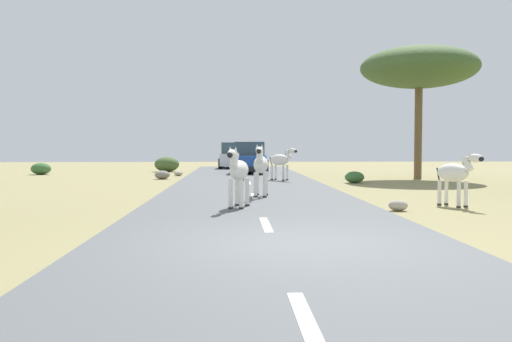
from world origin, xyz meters
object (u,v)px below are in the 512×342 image
at_px(zebra_1, 455,174).
at_px(zebra_2, 238,171).
at_px(bush_1, 354,177).
at_px(rock_0, 398,205).
at_px(bush_4, 41,169).
at_px(bush_3, 167,164).
at_px(car_0, 250,159).
at_px(car_1, 235,156).
at_px(rock_2, 178,173).
at_px(zebra_0, 261,165).
at_px(tree_3, 419,68).
at_px(zebra_4, 281,160).
at_px(rock_1, 162,175).

height_order(zebra_1, zebra_2, zebra_2).
height_order(bush_1, rock_0, bush_1).
bearing_deg(bush_4, bush_3, 25.34).
relative_size(zebra_1, rock_0, 3.09).
bearing_deg(car_0, zebra_2, 91.79).
xyz_separation_m(bush_1, bush_3, (-9.14, 10.50, 0.20)).
distance_m(car_1, bush_4, 12.81).
relative_size(zebra_1, zebra_2, 0.91).
xyz_separation_m(car_1, rock_2, (-2.97, -8.74, -0.72)).
bearing_deg(bush_1, zebra_0, -123.16).
relative_size(zebra_1, bush_1, 1.76).
distance_m(zebra_0, tree_3, 12.97).
bearing_deg(bush_1, zebra_2, -117.69).
height_order(zebra_2, bush_3, zebra_2).
distance_m(zebra_1, rock_2, 17.27).
xyz_separation_m(tree_3, rock_0, (-4.77, -12.70, -5.09)).
bearing_deg(zebra_0, zebra_2, 83.10).
bearing_deg(zebra_1, car_1, -101.74).
height_order(tree_3, bush_1, tree_3).
relative_size(tree_3, bush_3, 4.17).
bearing_deg(bush_1, rock_0, -96.52).
distance_m(bush_3, rock_0, 21.97).
bearing_deg(bush_4, zebra_1, -45.41).
relative_size(zebra_1, car_1, 0.33).
xyz_separation_m(bush_1, bush_4, (-15.61, 7.43, 0.07)).
distance_m(zebra_0, zebra_4, 7.92).
distance_m(zebra_4, rock_0, 11.37).
distance_m(car_0, bush_4, 11.46).
distance_m(car_0, rock_2, 4.38).
bearing_deg(bush_3, rock_0, -68.62).
xyz_separation_m(zebra_0, bush_1, (4.31, 6.59, -0.74)).
bearing_deg(zebra_4, car_1, -126.04).
xyz_separation_m(bush_3, bush_4, (-6.47, -3.06, -0.13)).
relative_size(zebra_4, bush_4, 1.39).
height_order(car_1, rock_0, car_1).
xyz_separation_m(car_1, rock_1, (-3.44, -11.58, -0.64)).
relative_size(zebra_2, rock_0, 3.38).
xyz_separation_m(zebra_2, bush_1, (5.01, 9.55, -0.71)).
relative_size(rock_0, rock_1, 0.65).
xyz_separation_m(zebra_1, bush_4, (-16.24, 16.48, -0.54)).
bearing_deg(rock_1, tree_3, -1.49).
height_order(car_0, rock_1, car_0).
xyz_separation_m(rock_0, rock_2, (-6.86, 15.85, -0.01)).
bearing_deg(car_0, zebra_1, 110.37).
bearing_deg(zebra_1, bush_1, -111.21).
bearing_deg(zebra_0, rock_1, -60.17).
relative_size(bush_4, rock_0, 2.28).
bearing_deg(bush_1, tree_3, 36.98).
xyz_separation_m(tree_3, rock_1, (-12.11, 0.31, -5.03)).
height_order(zebra_0, bush_3, zebra_0).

